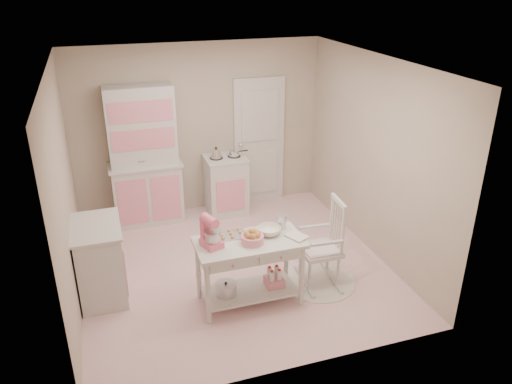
# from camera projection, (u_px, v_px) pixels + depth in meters

# --- Properties ---
(room_shell) EXTENTS (3.84, 3.84, 2.62)m
(room_shell) POSITION_uv_depth(u_px,v_px,m) (232.00, 146.00, 5.80)
(room_shell) COLOR pink
(room_shell) RESTS_ON ground
(door) EXTENTS (0.82, 0.05, 2.04)m
(door) POSITION_uv_depth(u_px,v_px,m) (259.00, 142.00, 7.95)
(door) COLOR silver
(door) RESTS_ON ground
(hutch) EXTENTS (1.06, 0.50, 2.08)m
(hutch) POSITION_uv_depth(u_px,v_px,m) (144.00, 157.00, 7.24)
(hutch) COLOR silver
(hutch) RESTS_ON ground
(stove) EXTENTS (0.62, 0.57, 0.92)m
(stove) POSITION_uv_depth(u_px,v_px,m) (226.00, 185.00, 7.77)
(stove) COLOR silver
(stove) RESTS_ON ground
(base_cabinet) EXTENTS (0.54, 0.84, 0.92)m
(base_cabinet) POSITION_uv_depth(u_px,v_px,m) (100.00, 261.00, 5.74)
(base_cabinet) COLOR silver
(base_cabinet) RESTS_ON ground
(lace_rug) EXTENTS (0.92, 0.92, 0.01)m
(lace_rug) POSITION_uv_depth(u_px,v_px,m) (318.00, 281.00, 6.17)
(lace_rug) COLOR white
(lace_rug) RESTS_ON ground
(rocking_chair) EXTENTS (0.53, 0.75, 1.10)m
(rocking_chair) POSITION_uv_depth(u_px,v_px,m) (320.00, 243.00, 5.95)
(rocking_chair) COLOR silver
(rocking_chair) RESTS_ON ground
(work_table) EXTENTS (1.20, 0.60, 0.80)m
(work_table) POSITION_uv_depth(u_px,v_px,m) (250.00, 272.00, 5.65)
(work_table) COLOR silver
(work_table) RESTS_ON ground
(stand_mixer) EXTENTS (0.28, 0.33, 0.34)m
(stand_mixer) POSITION_uv_depth(u_px,v_px,m) (211.00, 232.00, 5.31)
(stand_mixer) COLOR #F36685
(stand_mixer) RESTS_ON work_table
(cookie_tray) EXTENTS (0.34, 0.24, 0.02)m
(cookie_tray) POSITION_uv_depth(u_px,v_px,m) (232.00, 235.00, 5.59)
(cookie_tray) COLOR silver
(cookie_tray) RESTS_ON work_table
(bread_basket) EXTENTS (0.25, 0.25, 0.09)m
(bread_basket) POSITION_uv_depth(u_px,v_px,m) (252.00, 239.00, 5.43)
(bread_basket) COLOR pink
(bread_basket) RESTS_ON work_table
(mixing_bowl) EXTENTS (0.27, 0.27, 0.08)m
(mixing_bowl) POSITION_uv_depth(u_px,v_px,m) (269.00, 231.00, 5.61)
(mixing_bowl) COLOR white
(mixing_bowl) RESTS_ON work_table
(metal_pitcher) EXTENTS (0.10, 0.10, 0.17)m
(metal_pitcher) POSITION_uv_depth(u_px,v_px,m) (282.00, 222.00, 5.71)
(metal_pitcher) COLOR silver
(metal_pitcher) RESTS_ON work_table
(recipe_book) EXTENTS (0.26, 0.28, 0.02)m
(recipe_book) POSITION_uv_depth(u_px,v_px,m) (291.00, 239.00, 5.50)
(recipe_book) COLOR white
(recipe_book) RESTS_ON work_table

